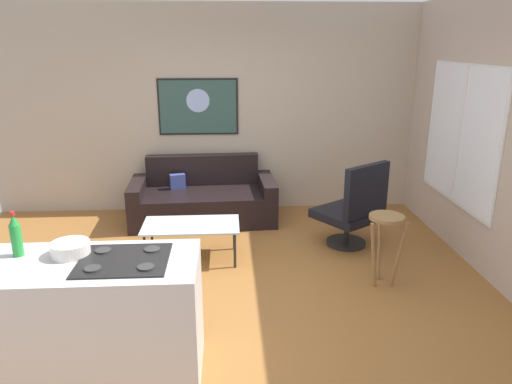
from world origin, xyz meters
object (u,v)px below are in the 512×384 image
mixing_bowl (70,249)px  coffee_table (191,227)px  wall_painting (198,107)px  armchair (354,209)px  couch (203,200)px  bar_stool (386,231)px  soda_bottle (16,236)px

mixing_bowl → coffee_table: bearing=68.9°
wall_painting → armchair: bearing=-38.8°
coffee_table → wall_painting: (0.02, 1.69, 1.08)m
couch → wall_painting: (-0.05, 0.44, 1.19)m
mixing_bowl → bar_stool: bearing=22.8°
coffee_table → wall_painting: bearing=89.2°
bar_stool → wall_painting: wall_painting is taller
bar_stool → soda_bottle: bearing=-160.0°
mixing_bowl → wall_painting: (0.71, 3.46, 0.52)m
couch → mixing_bowl: 3.18m
coffee_table → bar_stool: 2.04m
bar_stool → soda_bottle: 3.19m
coffee_table → soda_bottle: soda_bottle is taller
couch → soda_bottle: bearing=-110.4°
couch → soda_bottle: soda_bottle is taller
couch → mixing_bowl: (-0.76, -3.02, 0.67)m
armchair → mixing_bowl: armchair is taller
soda_bottle → wall_painting: bearing=72.8°
coffee_table → soda_bottle: 2.15m
armchair → bar_stool: size_ratio=1.42×
wall_painting → mixing_bowl: bearing=-101.6°
soda_bottle → mixing_bowl: size_ratio=1.21×
couch → wall_painting: 1.27m
couch → bar_stool: size_ratio=2.68×
couch → soda_bottle: size_ratio=5.99×
armchair → mixing_bowl: bearing=-141.8°
couch → coffee_table: 1.25m
couch → bar_stool: 2.68m
coffee_table → armchair: 1.87m
bar_stool → mixing_bowl: 2.85m
couch → armchair: armchair is taller
armchair → soda_bottle: (-2.90, -1.98, 0.57)m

